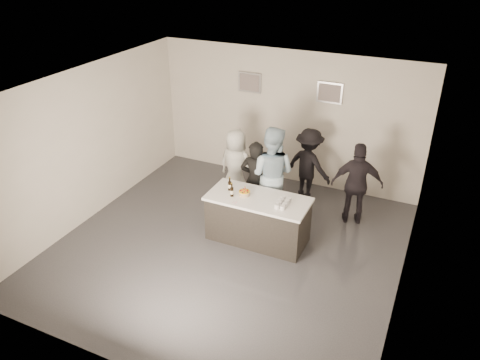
{
  "coord_description": "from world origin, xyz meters",
  "views": [
    {
      "loc": [
        3.13,
        -6.3,
        5.12
      ],
      "look_at": [
        0.0,
        0.5,
        1.15
      ],
      "focal_mm": 35.0,
      "sensor_mm": 36.0,
      "label": 1
    }
  ],
  "objects_px": {
    "beer_bottle_b": "(232,190)",
    "person_guest_right": "(357,184)",
    "bar_counter": "(258,219)",
    "person_main_blue": "(271,174)",
    "cake": "(244,193)",
    "person_guest_left": "(236,166)",
    "person_main_black": "(255,181)",
    "beer_bottle_a": "(230,184)",
    "person_guest_back": "(308,165)"
  },
  "relations": [
    {
      "from": "person_guest_left",
      "to": "person_guest_right",
      "type": "height_order",
      "value": "person_guest_right"
    },
    {
      "from": "bar_counter",
      "to": "person_main_black",
      "type": "relative_size",
      "value": 1.13
    },
    {
      "from": "person_main_black",
      "to": "person_guest_left",
      "type": "bearing_deg",
      "value": -46.53
    },
    {
      "from": "beer_bottle_b",
      "to": "person_main_blue",
      "type": "relative_size",
      "value": 0.13
    },
    {
      "from": "beer_bottle_b",
      "to": "person_guest_right",
      "type": "relative_size",
      "value": 0.15
    },
    {
      "from": "person_main_black",
      "to": "person_main_blue",
      "type": "bearing_deg",
      "value": -163.42
    },
    {
      "from": "person_main_black",
      "to": "person_guest_right",
      "type": "xyz_separation_m",
      "value": [
        1.85,
        0.67,
        0.01
      ]
    },
    {
      "from": "bar_counter",
      "to": "person_guest_back",
      "type": "xyz_separation_m",
      "value": [
        0.36,
        1.87,
        0.35
      ]
    },
    {
      "from": "beer_bottle_b",
      "to": "person_guest_left",
      "type": "relative_size",
      "value": 0.16
    },
    {
      "from": "person_guest_right",
      "to": "person_main_black",
      "type": "bearing_deg",
      "value": 5.06
    },
    {
      "from": "person_guest_left",
      "to": "person_main_black",
      "type": "bearing_deg",
      "value": 149.83
    },
    {
      "from": "person_main_black",
      "to": "person_guest_left",
      "type": "relative_size",
      "value": 1.04
    },
    {
      "from": "bar_counter",
      "to": "beer_bottle_a",
      "type": "bearing_deg",
      "value": 175.54
    },
    {
      "from": "beer_bottle_b",
      "to": "person_main_blue",
      "type": "bearing_deg",
      "value": 69.31
    },
    {
      "from": "person_guest_right",
      "to": "person_guest_back",
      "type": "bearing_deg",
      "value": -38.32
    },
    {
      "from": "cake",
      "to": "person_main_blue",
      "type": "xyz_separation_m",
      "value": [
        0.18,
        0.86,
        0.03
      ]
    },
    {
      "from": "bar_counter",
      "to": "person_guest_left",
      "type": "height_order",
      "value": "person_guest_left"
    },
    {
      "from": "person_main_blue",
      "to": "bar_counter",
      "type": "bearing_deg",
      "value": 93.37
    },
    {
      "from": "cake",
      "to": "person_guest_right",
      "type": "height_order",
      "value": "person_guest_right"
    },
    {
      "from": "cake",
      "to": "person_main_blue",
      "type": "distance_m",
      "value": 0.88
    },
    {
      "from": "beer_bottle_b",
      "to": "person_guest_right",
      "type": "distance_m",
      "value": 2.48
    },
    {
      "from": "person_guest_left",
      "to": "beer_bottle_a",
      "type": "bearing_deg",
      "value": 117.01
    },
    {
      "from": "cake",
      "to": "beer_bottle_a",
      "type": "height_order",
      "value": "beer_bottle_a"
    },
    {
      "from": "bar_counter",
      "to": "person_guest_back",
      "type": "bearing_deg",
      "value": 79.12
    },
    {
      "from": "beer_bottle_b",
      "to": "person_guest_back",
      "type": "height_order",
      "value": "person_guest_back"
    },
    {
      "from": "person_guest_right",
      "to": "bar_counter",
      "type": "bearing_deg",
      "value": 28.24
    },
    {
      "from": "cake",
      "to": "beer_bottle_b",
      "type": "xyz_separation_m",
      "value": [
        -0.19,
        -0.13,
        0.09
      ]
    },
    {
      "from": "person_main_blue",
      "to": "person_guest_back",
      "type": "relative_size",
      "value": 1.21
    },
    {
      "from": "beer_bottle_b",
      "to": "person_main_blue",
      "type": "height_order",
      "value": "person_main_blue"
    },
    {
      "from": "bar_counter",
      "to": "person_main_blue",
      "type": "distance_m",
      "value": 1.0
    },
    {
      "from": "person_guest_back",
      "to": "person_main_black",
      "type": "bearing_deg",
      "value": 74.98
    },
    {
      "from": "cake",
      "to": "person_guest_left",
      "type": "xyz_separation_m",
      "value": [
        -0.75,
        1.22,
        -0.14
      ]
    },
    {
      "from": "cake",
      "to": "person_guest_right",
      "type": "distance_m",
      "value": 2.24
    },
    {
      "from": "bar_counter",
      "to": "person_guest_right",
      "type": "height_order",
      "value": "person_guest_right"
    },
    {
      "from": "person_guest_back",
      "to": "bar_counter",
      "type": "bearing_deg",
      "value": 96.17
    },
    {
      "from": "bar_counter",
      "to": "person_guest_left",
      "type": "distance_m",
      "value": 1.62
    },
    {
      "from": "cake",
      "to": "person_main_black",
      "type": "distance_m",
      "value": 0.74
    },
    {
      "from": "person_main_black",
      "to": "person_main_blue",
      "type": "distance_m",
      "value": 0.34
    },
    {
      "from": "beer_bottle_b",
      "to": "person_guest_left",
      "type": "distance_m",
      "value": 1.48
    },
    {
      "from": "bar_counter",
      "to": "cake",
      "type": "relative_size",
      "value": 9.02
    },
    {
      "from": "beer_bottle_b",
      "to": "person_guest_back",
      "type": "distance_m",
      "value": 2.19
    },
    {
      "from": "bar_counter",
      "to": "person_guest_right",
      "type": "xyz_separation_m",
      "value": [
        1.48,
        1.38,
        0.39
      ]
    },
    {
      "from": "person_main_blue",
      "to": "beer_bottle_a",
      "type": "bearing_deg",
      "value": 55.46
    },
    {
      "from": "cake",
      "to": "beer_bottle_a",
      "type": "xyz_separation_m",
      "value": [
        -0.32,
        0.06,
        0.09
      ]
    },
    {
      "from": "person_guest_right",
      "to": "person_guest_back",
      "type": "distance_m",
      "value": 1.22
    },
    {
      "from": "beer_bottle_b",
      "to": "person_guest_back",
      "type": "relative_size",
      "value": 0.16
    },
    {
      "from": "person_main_black",
      "to": "bar_counter",
      "type": "bearing_deg",
      "value": 107.56
    },
    {
      "from": "cake",
      "to": "person_guest_left",
      "type": "distance_m",
      "value": 1.44
    },
    {
      "from": "person_guest_right",
      "to": "beer_bottle_b",
      "type": "bearing_deg",
      "value": 23.34
    },
    {
      "from": "beer_bottle_b",
      "to": "person_guest_right",
      "type": "xyz_separation_m",
      "value": [
        1.94,
        1.52,
        -0.19
      ]
    }
  ]
}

